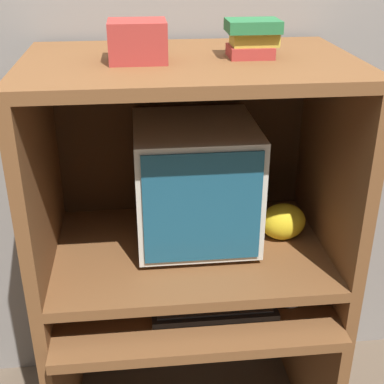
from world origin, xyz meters
name	(u,v)px	position (x,y,z in m)	size (l,w,h in m)	color
wall_back	(179,83)	(0.00, 0.70, 1.30)	(6.00, 0.06, 2.60)	gray
desk_base	(192,344)	(0.00, 0.27, 0.42)	(1.00, 0.70, 0.68)	brown
desk_monitor_shelf	(190,254)	(0.00, 0.32, 0.79)	(1.00, 0.64, 0.14)	brown
hutch_upper	(189,125)	(0.00, 0.36, 1.25)	(1.00, 0.64, 0.65)	brown
crt_monitor	(195,182)	(0.02, 0.38, 1.04)	(0.40, 0.42, 0.42)	beige
keyboard	(213,306)	(0.06, 0.15, 0.69)	(0.41, 0.17, 0.03)	black
mouse	(291,303)	(0.32, 0.14, 0.69)	(0.07, 0.05, 0.03)	#B7B7B7
snack_bag	(283,222)	(0.33, 0.35, 0.88)	(0.16, 0.12, 0.13)	gold
book_stack	(252,38)	(0.19, 0.32, 1.53)	(0.15, 0.12, 0.11)	maroon
storage_box	(138,41)	(-0.15, 0.30, 1.53)	(0.16, 0.14, 0.11)	maroon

